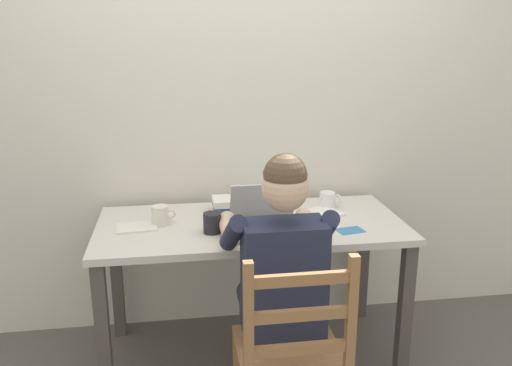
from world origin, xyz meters
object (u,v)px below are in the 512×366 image
Objects in this scene: landscape_photo_print at (350,230)px; wooden_chair at (292,355)px; desk at (251,240)px; seated_person at (279,273)px; laptop at (266,219)px; computer_mouse at (320,227)px; book_stack_main at (229,205)px; coffee_mug_white at (328,200)px; coffee_mug_spare at (160,215)px; coffee_mug_dark at (213,223)px.

wooden_chair is at bearing -137.81° from landscape_photo_print.
desk is 1.25× the size of seated_person.
laptop reaches higher than landscape_photo_print.
desk is at bearing 152.80° from computer_mouse.
laptop is 1.81× the size of book_stack_main.
wooden_chair is 7.65× the size of coffee_mug_white.
coffee_mug_spare is at bearing 137.77° from seated_person.
landscape_photo_print is (0.55, -0.36, -0.04)m from book_stack_main.
desk is 12.43× the size of coffee_mug_dark.
coffee_mug_spare is at bearing 149.32° from coffee_mug_dark.
computer_mouse is (0.32, -0.16, 0.12)m from desk.
coffee_mug_white reaches higher than computer_mouse.
laptop is (-0.00, 0.60, 0.36)m from wooden_chair.
seated_person reaches higher than landscape_photo_print.
coffee_mug_spare is (-0.90, -0.13, 0.00)m from coffee_mug_white.
coffee_mug_spare reaches higher than landscape_photo_print.
book_stack_main is at bearing 118.87° from laptop.
desk is 0.44m from seated_person.
seated_person is at bearing -81.83° from desk.
desk is 0.51m from landscape_photo_print.
computer_mouse is 0.35m from coffee_mug_white.
computer_mouse is 0.15m from landscape_photo_print.
book_stack_main is (-0.09, 0.17, 0.14)m from desk.
coffee_mug_white is 1.00× the size of coffee_mug_spare.
coffee_mug_dark is (-0.52, 0.05, 0.03)m from computer_mouse.
computer_mouse is at bearing 65.13° from wooden_chair.
desk is at bearing -4.26° from coffee_mug_spare.
coffee_mug_dark reaches higher than coffee_mug_white.
book_stack_main is (-0.54, 0.01, -0.00)m from coffee_mug_white.
computer_mouse is at bearing -12.24° from laptop.
computer_mouse is at bearing -27.20° from desk.
wooden_chair is 9.29× the size of computer_mouse.
coffee_mug_dark is 0.30m from book_stack_main.
computer_mouse is at bearing -14.35° from coffee_mug_spare.
coffee_mug_white is (0.13, 0.33, 0.03)m from computer_mouse.
coffee_mug_spare reaches higher than book_stack_main.
laptop is (-0.00, 0.32, 0.13)m from seated_person.
desk is 8.39× the size of book_stack_main.
coffee_mug_spare is (-0.25, 0.15, -0.00)m from coffee_mug_dark.
coffee_mug_dark is (-0.20, -0.11, 0.15)m from desk.
seated_person is 6.71× the size of book_stack_main.
seated_person is 0.63m from book_stack_main.
wooden_chair reaches higher than landscape_photo_print.
coffee_mug_white is at bearing 66.26° from wooden_chair.
landscape_photo_print is at bearing -10.33° from computer_mouse.
laptop is (0.06, -0.11, 0.15)m from desk.
computer_mouse is 0.79m from coffee_mug_spare.
landscape_photo_print is at bearing -6.40° from coffee_mug_dark.
coffee_mug_dark reaches higher than desk.
coffee_mug_dark is at bearing 163.07° from landscape_photo_print.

